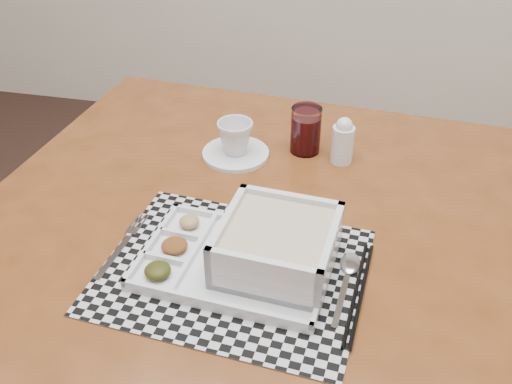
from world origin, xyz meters
TOP-DOWN VIEW (x-y plane):
  - dining_table at (0.34, 0.58)m, footprint 1.17×1.17m
  - placemat at (0.34, 0.45)m, footprint 0.46×0.38m
  - serving_tray at (0.39, 0.47)m, footprint 0.34×0.24m
  - fork at (0.13, 0.47)m, footprint 0.03×0.19m
  - spoon at (0.53, 0.50)m, footprint 0.04×0.18m
  - chopsticks at (0.55, 0.44)m, footprint 0.04×0.24m
  - saucer at (0.25, 0.82)m, footprint 0.15×0.15m
  - cup at (0.25, 0.82)m, footprint 0.10×0.10m
  - juice_glass at (0.40, 0.87)m, footprint 0.07×0.07m
  - creamer_bottle at (0.49, 0.85)m, footprint 0.05×0.05m

SIDE VIEW (x-z plane):
  - dining_table at x=0.34m, z-range 0.32..1.14m
  - placemat at x=0.34m, z-range 0.82..0.82m
  - fork at x=0.13m, z-range 0.82..0.82m
  - saucer at x=0.25m, z-range 0.82..0.83m
  - spoon at x=0.53m, z-range 0.82..0.83m
  - chopsticks at x=0.55m, z-range 0.82..0.83m
  - serving_tray at x=0.39m, z-range 0.81..0.90m
  - cup at x=0.25m, z-range 0.83..0.90m
  - juice_glass at x=0.40m, z-range 0.81..0.92m
  - creamer_bottle at x=0.49m, z-range 0.82..0.92m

